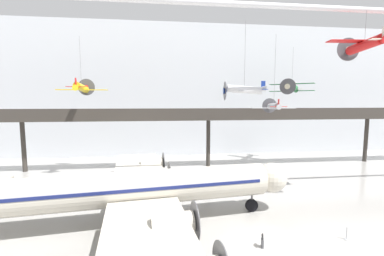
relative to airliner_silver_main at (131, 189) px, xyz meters
name	(u,v)px	position (x,y,z in m)	size (l,w,h in m)	color
ground_plane	(264,244)	(10.90, -4.56, -3.37)	(260.00, 260.00, 0.00)	#9E9B96
hangar_back_wall	(199,91)	(10.90, 31.64, 10.27)	(140.00, 3.00, 27.28)	silver
mezzanine_walkway	(209,118)	(10.90, 19.48, 5.20)	(110.00, 3.20, 10.24)	#38332D
ceiling_truss_beam	(239,4)	(10.90, 3.56, 17.97)	(120.00, 0.60, 0.60)	silver
airliner_silver_main	(131,189)	(0.00, 0.00, 0.00)	(32.13, 36.61, 9.49)	beige
suspended_plane_white_twin	(244,90)	(12.86, 7.28, 9.40)	(5.26, 6.45, 9.42)	silver
suspended_plane_green_biplane	(292,88)	(26.26, 21.09, 10.30)	(6.53, 6.43, 8.41)	#1E6B33
suspended_plane_red_highwing	(364,45)	(24.78, 2.92, 14.11)	(7.69, 6.27, 4.84)	red
suspended_plane_silver_racer	(274,106)	(19.04, 12.43, 7.27)	(6.35, 5.21, 11.21)	silver
suspended_plane_yellow_lowwing	(82,88)	(-9.03, 17.25, 10.01)	(7.36, 6.01, 8.62)	yellow
stanchion_barrier	(346,236)	(17.92, -4.75, -3.05)	(0.36, 0.36, 1.08)	#B2B5BA
info_sign_pedestal	(262,242)	(10.55, -5.04, -2.92)	(0.24, 0.77, 1.24)	#4C4C51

